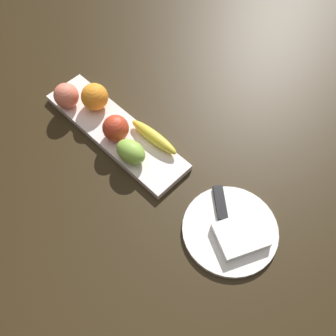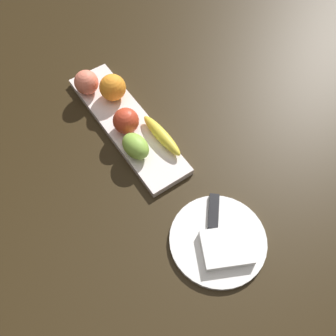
% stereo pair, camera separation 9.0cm
% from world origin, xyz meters
% --- Properties ---
extents(ground_plane, '(2.40, 2.40, 0.00)m').
position_xyz_m(ground_plane, '(0.00, 0.00, 0.00)').
color(ground_plane, black).
extents(fruit_tray, '(0.47, 0.12, 0.02)m').
position_xyz_m(fruit_tray, '(-0.01, -0.02, 0.01)').
color(fruit_tray, white).
rests_on(fruit_tray, ground_plane).
extents(apple, '(0.07, 0.07, 0.07)m').
position_xyz_m(apple, '(0.01, -0.04, 0.06)').
color(apple, red).
rests_on(apple, fruit_tray).
extents(banana, '(0.16, 0.04, 0.03)m').
position_xyz_m(banana, '(0.09, 0.02, 0.04)').
color(banana, yellow).
rests_on(banana, fruit_tray).
extents(orange_near_apple, '(0.08, 0.08, 0.08)m').
position_xyz_m(orange_near_apple, '(-0.11, -0.01, 0.06)').
color(orange_near_apple, orange).
rests_on(orange_near_apple, fruit_tray).
extents(peach, '(0.07, 0.07, 0.07)m').
position_xyz_m(peach, '(-0.17, -0.06, 0.06)').
color(peach, '#EB785D').
rests_on(peach, fruit_tray).
extents(grape_bunch, '(0.09, 0.07, 0.06)m').
position_xyz_m(grape_bunch, '(0.09, -0.06, 0.05)').
color(grape_bunch, '#8CBB44').
rests_on(grape_bunch, fruit_tray).
extents(dinner_plate, '(0.23, 0.23, 0.01)m').
position_xyz_m(dinner_plate, '(0.40, -0.02, 0.01)').
color(dinner_plate, white).
rests_on(dinner_plate, ground_plane).
extents(folded_napkin, '(0.13, 0.14, 0.02)m').
position_xyz_m(folded_napkin, '(0.43, -0.02, 0.02)').
color(folded_napkin, white).
rests_on(folded_napkin, dinner_plate).
extents(knife, '(0.15, 0.13, 0.01)m').
position_xyz_m(knife, '(0.35, -0.00, 0.02)').
color(knife, silver).
rests_on(knife, dinner_plate).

